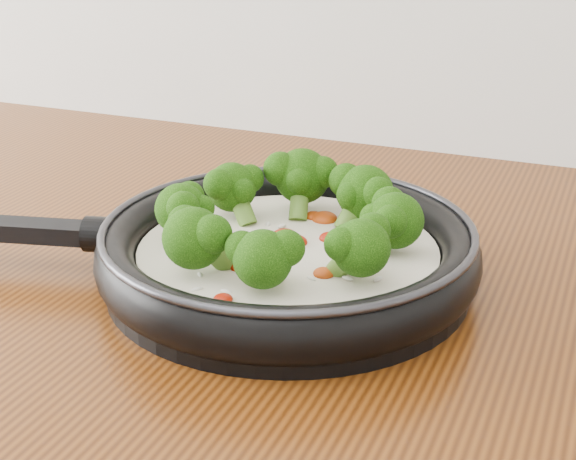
% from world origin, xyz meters
% --- Properties ---
extents(skillet, '(0.54, 0.40, 0.09)m').
position_xyz_m(skillet, '(0.06, 1.06, 0.93)').
color(skillet, black).
rests_on(skillet, counter).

